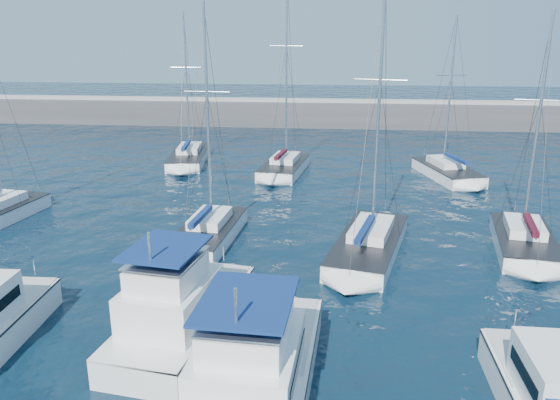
# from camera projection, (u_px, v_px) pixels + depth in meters

# --- Properties ---
(ground) EXTENTS (220.00, 220.00, 0.00)m
(ground) POSITION_uv_depth(u_px,v_px,m) (236.00, 320.00, 23.45)
(ground) COLOR black
(ground) RESTS_ON ground
(breakwater) EXTENTS (160.00, 6.00, 4.45)m
(breakwater) POSITION_uv_depth(u_px,v_px,m) (304.00, 117.00, 72.59)
(breakwater) COLOR #424244
(breakwater) RESTS_ON ground
(motor_yacht_port_inner) EXTENTS (4.62, 9.12, 4.69)m
(motor_yacht_port_inner) POSITION_uv_depth(u_px,v_px,m) (180.00, 312.00, 21.80)
(motor_yacht_port_inner) COLOR white
(motor_yacht_port_inner) RESTS_ON ground
(motor_yacht_stbd_inner) EXTENTS (4.18, 9.85, 4.69)m
(motor_yacht_stbd_inner) POSITION_uv_depth(u_px,v_px,m) (254.00, 372.00, 17.95)
(motor_yacht_stbd_inner) COLOR white
(motor_yacht_stbd_inner) RESTS_ON ground
(motor_yacht_stbd_outer) EXTENTS (2.71, 6.54, 3.20)m
(motor_yacht_stbd_outer) POSITION_uv_depth(u_px,v_px,m) (550.00, 396.00, 17.07)
(motor_yacht_stbd_outer) COLOR white
(motor_yacht_stbd_outer) RESTS_ON ground
(sailboat_mid_c) EXTENTS (3.55, 7.90, 13.82)m
(sailboat_mid_c) POSITION_uv_depth(u_px,v_px,m) (208.00, 232.00, 32.26)
(sailboat_mid_c) COLOR white
(sailboat_mid_c) RESTS_ON ground
(sailboat_mid_d) EXTENTS (5.27, 9.76, 15.15)m
(sailboat_mid_d) POSITION_uv_depth(u_px,v_px,m) (369.00, 244.00, 30.45)
(sailboat_mid_d) COLOR white
(sailboat_mid_d) RESTS_ON ground
(sailboat_mid_e) EXTENTS (4.31, 7.96, 13.33)m
(sailboat_mid_e) POSITION_uv_depth(u_px,v_px,m) (524.00, 241.00, 30.88)
(sailboat_mid_e) COLOR white
(sailboat_mid_e) RESTS_ON ground
(sailboat_back_a) EXTENTS (4.15, 9.34, 13.97)m
(sailboat_back_a) POSITION_uv_depth(u_px,v_px,m) (189.00, 157.00, 51.73)
(sailboat_back_a) COLOR white
(sailboat_back_a) RESTS_ON ground
(sailboat_back_b) EXTENTS (4.18, 8.09, 17.31)m
(sailboat_back_b) POSITION_uv_depth(u_px,v_px,m) (284.00, 167.00, 47.77)
(sailboat_back_b) COLOR white
(sailboat_back_b) RESTS_ON ground
(sailboat_back_c) EXTENTS (5.08, 8.47, 13.50)m
(sailboat_back_c) POSITION_uv_depth(u_px,v_px,m) (447.00, 172.00, 46.29)
(sailboat_back_c) COLOR white
(sailboat_back_c) RESTS_ON ground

